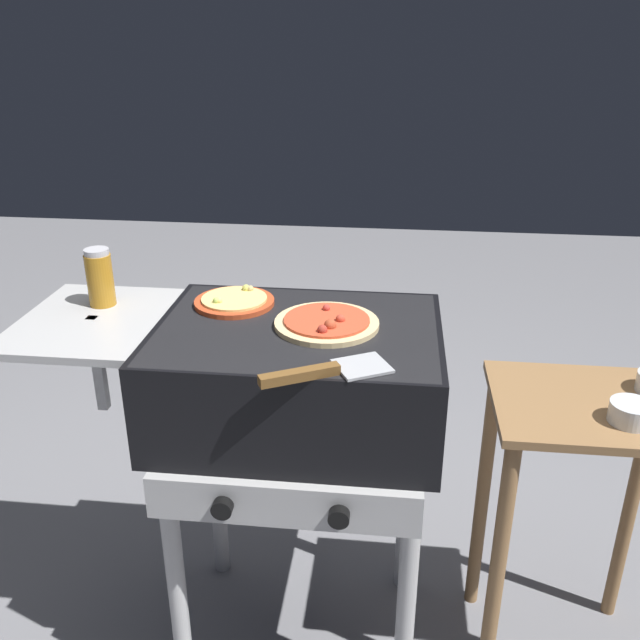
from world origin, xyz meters
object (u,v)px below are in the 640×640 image
object	(u,v)px
grill	(292,384)
spatula	(326,371)
pizza_cheese	(234,301)
pizza_pepperoni	(327,323)
topping_bowl_near	(631,414)
sauce_jar	(100,278)
prep_table	(579,482)

from	to	relation	value
grill	spatula	bearing A→B (deg)	-64.60
pizza_cheese	spatula	bearing A→B (deg)	-52.19
pizza_pepperoni	spatula	world-z (taller)	pizza_pepperoni
grill	pizza_cheese	bearing A→B (deg)	142.58
grill	pizza_cheese	world-z (taller)	pizza_cheese
pizza_pepperoni	pizza_cheese	world-z (taller)	pizza_pepperoni
grill	topping_bowl_near	world-z (taller)	grill
pizza_cheese	spatula	size ratio (longest dim) A/B	0.75
sauce_jar	spatula	distance (m)	0.65
pizza_pepperoni	sauce_jar	xyz separation A→B (m)	(-0.55, 0.07, 0.06)
grill	pizza_pepperoni	world-z (taller)	pizza_pepperoni
spatula	grill	bearing A→B (deg)	115.40
grill	topping_bowl_near	size ratio (longest dim) A/B	10.54
spatula	prep_table	world-z (taller)	spatula
prep_table	topping_bowl_near	xyz separation A→B (m)	(0.05, -0.08, 0.24)
sauce_jar	prep_table	xyz separation A→B (m)	(1.14, -0.08, -0.43)
topping_bowl_near	pizza_pepperoni	bearing A→B (deg)	172.08
grill	pizza_pepperoni	size ratio (longest dim) A/B	4.09
grill	pizza_cheese	distance (m)	0.25
prep_table	pizza_cheese	bearing A→B (deg)	172.09
pizza_pepperoni	topping_bowl_near	distance (m)	0.67
spatula	sauce_jar	bearing A→B (deg)	152.64
spatula	prep_table	distance (m)	0.72
spatula	pizza_pepperoni	bearing A→B (deg)	95.59
grill	sauce_jar	bearing A→B (deg)	169.85
sauce_jar	grill	bearing A→B (deg)	-10.15
pizza_cheese	sauce_jar	bearing A→B (deg)	-173.53
pizza_pepperoni	prep_table	world-z (taller)	pizza_pepperoni
pizza_pepperoni	sauce_jar	bearing A→B (deg)	172.98
spatula	topping_bowl_near	world-z (taller)	spatula
prep_table	topping_bowl_near	size ratio (longest dim) A/B	8.27
grill	sauce_jar	world-z (taller)	sauce_jar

